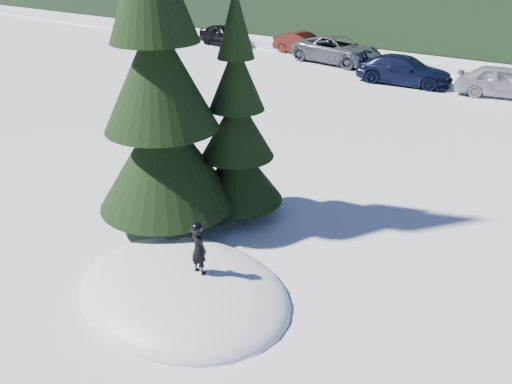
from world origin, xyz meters
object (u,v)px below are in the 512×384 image
Objects in this scene: spruce_short at (237,134)px; car_1 at (303,43)px; car_0 at (224,35)px; car_2 at (338,50)px; child_skier at (198,250)px; spruce_tall at (159,88)px; car_4 at (503,81)px; car_3 at (404,70)px.

spruce_short is 21.57m from car_1.
car_2 is at bearing -83.08° from car_0.
child_skier is at bearing -150.07° from car_2.
child_skier is 0.18× the size of car_2.
spruce_tall reaches higher than child_skier.
car_3 is at bearing 80.63° from car_4.
car_3 reaches higher than car_1.
child_skier reaches higher than car_4.
car_2 is at bearing 107.25° from spruce_tall.
car_3 is at bearing 93.21° from spruce_tall.
child_skier is 27.56m from car_0.
spruce_short is at bearing 156.66° from car_4.
car_2 is 5.58m from car_3.
spruce_short is at bearing 54.46° from spruce_tall.
car_2 is at bearing -109.28° from car_1.
car_4 is at bearing -102.32° from car_1.
spruce_tall reaches higher than car_1.
child_skier is 24.85m from car_1.
child_skier is 0.25× the size of car_0.
car_3 is (-3.40, 18.34, -0.30)m from child_skier.
spruce_short is 15.54m from car_3.
spruce_short is at bearing -128.59° from car_0.
car_0 is at bearing 127.29° from spruce_tall.
spruce_short reaches higher than car_2.
car_0 is (-16.02, 18.32, -1.41)m from spruce_short.
car_2 is 9.71m from car_4.
car_2 is at bearing 63.58° from car_4.
child_skier is at bearing -32.82° from spruce_tall.
child_skier reaches higher than car_0.
car_1 is 0.97× the size of car_4.
car_0 is 14.38m from car_3.
car_4 is (3.53, 17.13, -2.63)m from spruce_tall.
spruce_tall is 20.26m from car_2.
car_2 is at bearing 59.00° from car_3.
car_0 is 18.73m from car_4.
child_skier is 18.66m from car_3.
car_3 is 4.49m from car_4.
car_0 is 1.04× the size of car_1.
car_3 is (-0.94, 16.76, -2.64)m from spruce_tall.
car_1 is (-10.07, 19.02, -1.46)m from spruce_short.
car_3 is (14.08, -2.96, -0.02)m from car_0.
spruce_tall is at bearing 154.15° from car_4.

